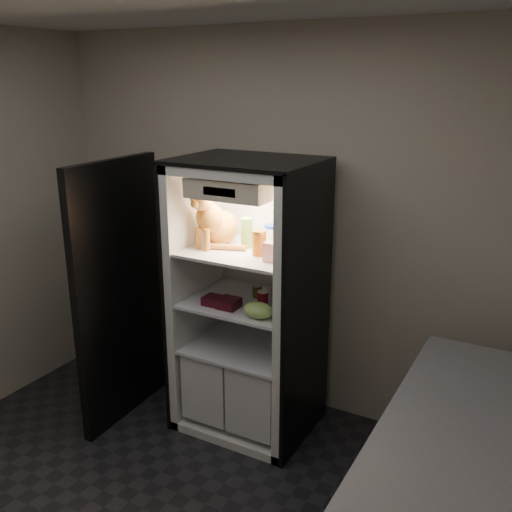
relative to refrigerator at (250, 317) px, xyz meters
The scene contains 16 objects.
room_shell 1.61m from the refrigerator, 90.00° to the right, with size 3.60×3.60×3.60m.
refrigerator is the anchor object (origin of this frame).
fridge_door 0.92m from the refrigerator, 158.05° to the right, with size 0.09×0.87×1.85m.
tabby_cat 0.70m from the refrigerator, 162.67° to the right, with size 0.37×0.43×0.44m.
parmesan_shaker 0.60m from the refrigerator, 154.23° to the right, with size 0.08×0.08×0.20m.
mayo_tub 0.59m from the refrigerator, 52.05° to the left, with size 0.10×0.10×0.14m.
salsa_jar 0.61m from the refrigerator, 41.84° to the right, with size 0.09×0.09×0.16m.
pepper_jar 0.66m from the refrigerator, 11.91° to the left, with size 0.13×0.13×0.21m.
cream_carton 0.64m from the refrigerator, 38.25° to the right, with size 0.07×0.07×0.12m, color white.
soda_can_a 0.29m from the refrigerator, ahead, with size 0.07×0.07×0.12m.
soda_can_b 0.34m from the refrigerator, ahead, with size 0.06×0.06×0.12m.
soda_can_c 0.32m from the refrigerator, 41.01° to the right, with size 0.07×0.07×0.13m.
condiment_jar 0.20m from the refrigerator, 31.88° to the left, with size 0.06×0.06×0.09m.
grape_bag 0.40m from the refrigerator, 52.17° to the right, with size 0.20×0.14×0.10m, color #9CD362.
berry_box_left 0.33m from the refrigerator, 123.18° to the right, with size 0.11×0.11×0.06m, color #480C1B.
berry_box_right 0.29m from the refrigerator, 97.24° to the right, with size 0.13×0.13×0.06m, color #480C1B.
Camera 1 is at (1.77, -1.73, 2.35)m, focal length 40.00 mm.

